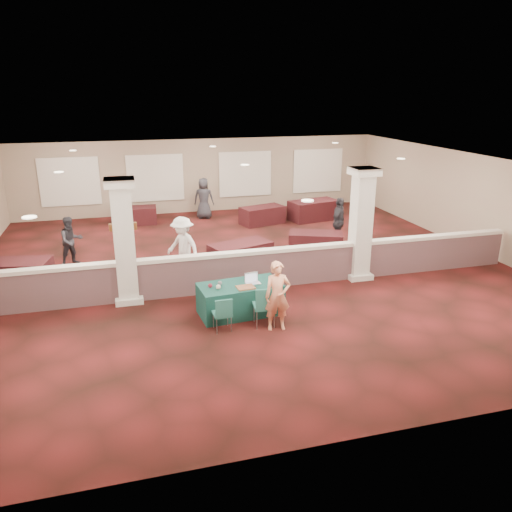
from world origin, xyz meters
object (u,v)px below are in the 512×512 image
object	(u,v)px
near_table	(240,299)
far_table_back_center	(262,215)
far_table_back_left	(135,215)
attendee_c	(339,222)
woman	(277,296)
attendee_b	(183,247)
conf_chair_main	(265,303)
far_table_front_right	(316,243)
attendee_d	(204,198)
far_table_front_left	(15,274)
far_table_front_center	(241,255)
far_table_back_right	(313,210)
conf_chair_side	(223,312)
attendee_a	(71,241)

from	to	relation	value
near_table	far_table_back_center	bearing A→B (deg)	65.22
far_table_back_left	attendee_c	world-z (taller)	attendee_c
woman	attendee_b	bearing A→B (deg)	118.05
conf_chair_main	far_table_front_right	world-z (taller)	conf_chair_main
attendee_d	conf_chair_main	bearing A→B (deg)	104.02
far_table_back_left	far_table_front_right	bearing A→B (deg)	-44.44
attendee_c	far_table_front_left	bearing A→B (deg)	139.06
far_table_front_center	far_table_front_right	bearing A→B (deg)	13.37
far_table_front_center	attendee_c	world-z (taller)	attendee_c
near_table	far_table_front_right	bearing A→B (deg)	42.85
far_table_front_left	attendee_d	bearing A→B (deg)	45.07
near_table	conf_chair_main	xyz separation A→B (m)	(0.38, -0.85, 0.20)
far_table_front_left	far_table_back_left	xyz separation A→B (m)	(3.49, 6.20, -0.04)
conf_chair_main	far_table_front_right	distance (m)	5.76
conf_chair_main	attendee_d	xyz separation A→B (m)	(0.38, 10.54, 0.28)
conf_chair_main	attendee_b	bearing A→B (deg)	115.42
far_table_back_left	far_table_back_right	distance (m)	7.38
conf_chair_main	far_table_back_center	size ratio (longest dim) A/B	0.56
near_table	conf_chair_side	bearing A→B (deg)	-131.11
near_table	attendee_b	world-z (taller)	attendee_b
conf_chair_side	attendee_a	distance (m)	6.80
far_table_front_right	far_table_back_left	bearing A→B (deg)	135.56
conf_chair_side	far_table_front_right	world-z (taller)	conf_chair_side
far_table_front_left	far_table_back_center	distance (m)	9.79
attendee_d	attendee_c	bearing A→B (deg)	142.60
attendee_c	conf_chair_side	bearing A→B (deg)	178.08
far_table_front_right	far_table_back_center	xyz separation A→B (m)	(-0.65, 4.20, -0.00)
woman	far_table_back_center	world-z (taller)	woman
far_table_front_left	far_table_back_right	size ratio (longest dim) A/B	0.94
far_table_front_right	attendee_a	distance (m)	7.83
attendee_b	attendee_c	xyz separation A→B (m)	(5.58, 1.50, -0.03)
conf_chair_side	far_table_back_right	world-z (taller)	conf_chair_side
far_table_front_left	near_table	bearing A→B (deg)	-30.46
near_table	far_table_back_center	size ratio (longest dim) A/B	1.13
conf_chair_side	far_table_back_right	size ratio (longest dim) A/B	0.41
far_table_back_center	attendee_d	bearing A→B (deg)	144.22
near_table	far_table_back_left	xyz separation A→B (m)	(-2.12, 9.50, -0.03)
attendee_b	far_table_back_center	bearing A→B (deg)	103.38
far_table_front_left	far_table_front_center	world-z (taller)	far_table_front_left
far_table_front_right	attendee_c	xyz separation A→B (m)	(1.05, 0.55, 0.50)
near_table	far_table_back_right	size ratio (longest dim) A/B	0.99
far_table_front_right	attendee_c	size ratio (longest dim) A/B	1.02
far_table_back_right	attendee_d	distance (m)	4.65
conf_chair_main	conf_chair_side	size ratio (longest dim) A/B	1.21
conf_chair_main	far_table_front_center	size ratio (longest dim) A/B	0.53
far_table_front_right	far_table_back_left	xyz separation A→B (m)	(-5.66, 5.55, -0.01)
woman	far_table_back_left	bearing A→B (deg)	110.88
far_table_front_center	attendee_a	bearing A→B (deg)	162.12
conf_chair_main	attendee_c	size ratio (longest dim) A/B	0.57
conf_chair_main	woman	world-z (taller)	woman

